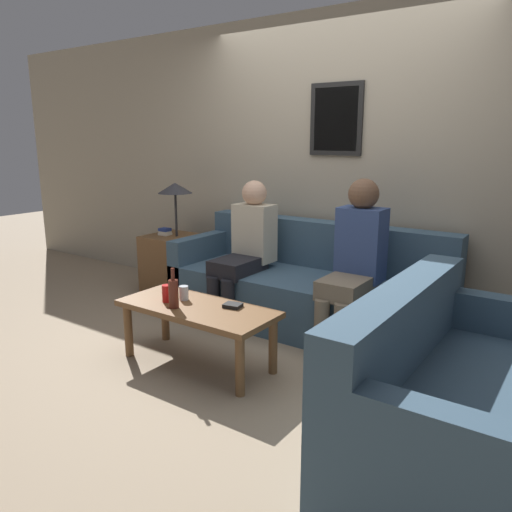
# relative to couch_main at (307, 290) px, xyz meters

# --- Properties ---
(ground_plane) EXTENTS (16.00, 16.00, 0.00)m
(ground_plane) POSITION_rel_couch_main_xyz_m (0.00, -0.52, -0.30)
(ground_plane) COLOR gray
(wall_back) EXTENTS (9.00, 0.08, 2.60)m
(wall_back) POSITION_rel_couch_main_xyz_m (0.00, 0.47, 1.00)
(wall_back) COLOR #9E937F
(wall_back) RESTS_ON ground_plane
(couch_main) EXTENTS (2.31, 0.87, 0.84)m
(couch_main) POSITION_rel_couch_main_xyz_m (0.00, 0.00, 0.00)
(couch_main) COLOR #385166
(couch_main) RESTS_ON ground_plane
(couch_side) EXTENTS (0.87, 1.58, 0.84)m
(couch_side) POSITION_rel_couch_main_xyz_m (1.49, -1.23, 0.00)
(couch_side) COLOR #385166
(couch_side) RESTS_ON ground_plane
(coffee_table) EXTENTS (1.13, 0.49, 0.43)m
(coffee_table) POSITION_rel_couch_main_xyz_m (-0.24, -1.12, 0.07)
(coffee_table) COLOR brown
(coffee_table) RESTS_ON ground_plane
(side_table_with_lamp) EXTENTS (0.50, 0.50, 1.13)m
(side_table_with_lamp) POSITION_rel_couch_main_xyz_m (-1.51, -0.04, 0.06)
(side_table_with_lamp) COLOR brown
(side_table_with_lamp) RESTS_ON ground_plane
(wine_bottle) EXTENTS (0.07, 0.07, 0.28)m
(wine_bottle) POSITION_rel_couch_main_xyz_m (-0.34, -1.24, 0.24)
(wine_bottle) COLOR #562319
(wine_bottle) RESTS_ON coffee_table
(drinking_glass) EXTENTS (0.07, 0.07, 0.10)m
(drinking_glass) POSITION_rel_couch_main_xyz_m (-0.40, -1.07, 0.18)
(drinking_glass) COLOR silver
(drinking_glass) RESTS_ON coffee_table
(book_stack) EXTENTS (0.13, 0.11, 0.03)m
(book_stack) POSITION_rel_couch_main_xyz_m (-0.02, -1.00, 0.14)
(book_stack) COLOR black
(book_stack) RESTS_ON coffee_table
(soda_can) EXTENTS (0.07, 0.07, 0.12)m
(soda_can) POSITION_rel_couch_main_xyz_m (-0.47, -1.18, 0.19)
(soda_can) COLOR red
(soda_can) RESTS_ON coffee_table
(person_left) EXTENTS (0.34, 0.64, 1.19)m
(person_left) POSITION_rel_couch_main_xyz_m (-0.51, -0.18, 0.35)
(person_left) COLOR black
(person_left) RESTS_ON ground_plane
(person_right) EXTENTS (0.34, 0.62, 1.26)m
(person_right) POSITION_rel_couch_main_xyz_m (0.50, -0.20, 0.39)
(person_right) COLOR #756651
(person_right) RESTS_ON ground_plane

